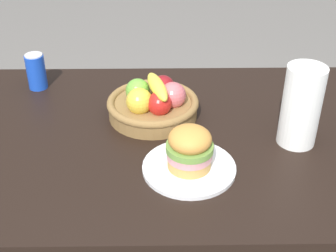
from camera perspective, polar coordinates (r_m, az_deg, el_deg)
dining_table at (r=1.47m, az=-1.47°, el=-4.18°), size 1.40×0.90×0.75m
plate at (r=1.26m, az=2.60°, el=-5.13°), size 0.25×0.25×0.01m
sandwich at (r=1.22m, az=2.67°, el=-2.70°), size 0.13×0.13×0.12m
soda_can at (r=1.70m, az=-15.84°, el=6.46°), size 0.07×0.07×0.13m
fruit_basket at (r=1.46m, az=-1.78°, el=2.85°), size 0.29×0.29×0.14m
paper_towel_roll at (r=1.36m, az=16.00°, el=2.35°), size 0.11×0.11×0.24m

